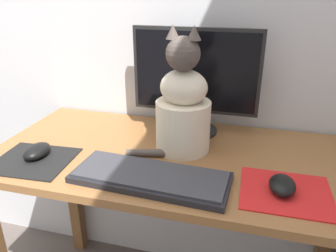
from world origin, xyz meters
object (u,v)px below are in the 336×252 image
object	(u,v)px
monitor	(195,79)
computer_mouse_left	(37,151)
keyboard	(151,177)
computer_mouse_right	(282,185)
cat	(183,107)

from	to	relation	value
monitor	computer_mouse_left	distance (m)	0.57
monitor	keyboard	xyz separation A→B (m)	(-0.05, -0.36, -0.19)
computer_mouse_left	computer_mouse_right	distance (m)	0.73
monitor	computer_mouse_right	size ratio (longest dim) A/B	4.52
keyboard	computer_mouse_left	size ratio (longest dim) A/B	4.31
monitor	keyboard	size ratio (longest dim) A/B	1.00
computer_mouse_right	cat	size ratio (longest dim) A/B	0.25
cat	computer_mouse_right	bearing A→B (deg)	-24.42
keyboard	computer_mouse_left	distance (m)	0.38
monitor	computer_mouse_right	distance (m)	0.47
keyboard	computer_mouse_right	world-z (taller)	computer_mouse_right
keyboard	cat	size ratio (longest dim) A/B	1.12
keyboard	computer_mouse_right	distance (m)	0.35
keyboard	computer_mouse_right	size ratio (longest dim) A/B	4.51
computer_mouse_right	cat	xyz separation A→B (m)	(-0.30, 0.17, 0.12)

